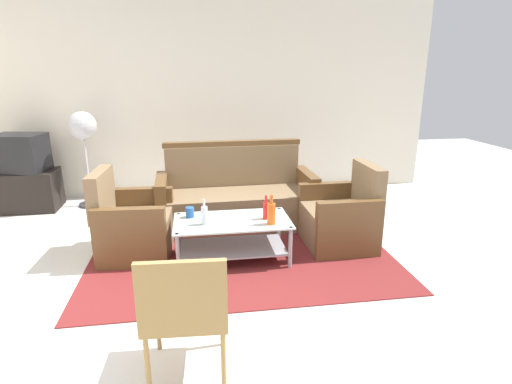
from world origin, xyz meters
name	(u,v)px	position (x,y,z in m)	size (l,w,h in m)	color
ground_plane	(234,293)	(0.00, 0.00, 0.00)	(14.00, 14.00, 0.00)	silver
wall_back	(211,97)	(0.00, 3.06, 1.40)	(6.52, 0.12, 2.80)	silver
rug	(240,250)	(0.15, 0.83, 0.01)	(2.94, 2.24, 0.01)	maroon
couch	(236,200)	(0.18, 1.55, 0.32)	(1.82, 0.78, 0.96)	#7F6647
armchair_left	(133,227)	(-0.91, 0.93, 0.29)	(0.74, 0.80, 0.85)	#7F6647
armchair_right	(341,219)	(1.20, 0.83, 0.29)	(0.70, 0.76, 0.85)	#7F6647
coffee_table	(232,234)	(0.05, 0.63, 0.27)	(1.10, 0.60, 0.40)	silver
bottle_orange	(271,213)	(0.40, 0.48, 0.52)	(0.08, 0.08, 0.28)	#D85919
bottle_clear	(204,215)	(-0.21, 0.57, 0.50)	(0.06, 0.06, 0.24)	silver
bottle_red	(266,210)	(0.37, 0.62, 0.50)	(0.06, 0.06, 0.23)	red
cup	(190,212)	(-0.34, 0.78, 0.46)	(0.08, 0.08, 0.10)	#2659A5
tv_stand	(26,190)	(-2.48, 2.55, 0.26)	(0.80, 0.50, 0.52)	black
television	(20,153)	(-2.48, 2.55, 0.76)	(0.67, 0.55, 0.48)	black
pedestal_fan	(83,131)	(-1.70, 2.60, 1.01)	(0.36, 0.36, 1.27)	#2D2D33
wicker_chair	(185,307)	(-0.37, -0.93, 0.49)	(0.51, 0.51, 0.84)	#AD844C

